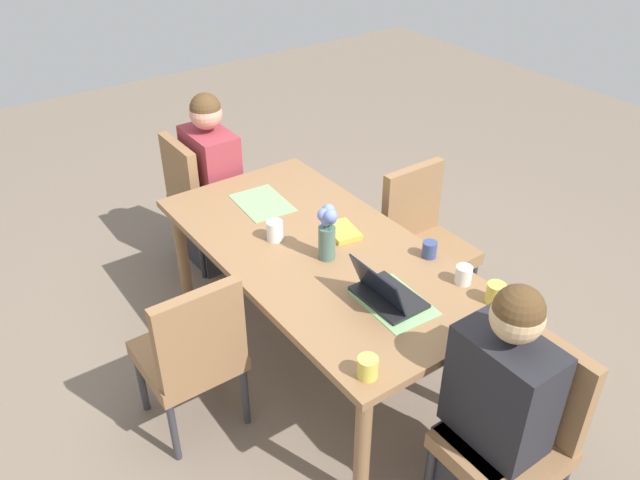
# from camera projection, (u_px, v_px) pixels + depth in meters

# --- Properties ---
(ground_plane) EXTENTS (10.00, 10.00, 0.00)m
(ground_plane) POSITION_uv_depth(u_px,v_px,m) (320.00, 355.00, 3.66)
(ground_plane) COLOR #756656
(dining_table) EXTENTS (1.89, 0.96, 0.74)m
(dining_table) POSITION_uv_depth(u_px,v_px,m) (320.00, 261.00, 3.30)
(dining_table) COLOR olive
(dining_table) RESTS_ON ground_plane
(chair_head_right_left_near) EXTENTS (0.44, 0.44, 0.90)m
(chair_head_right_left_near) POSITION_uv_depth(u_px,v_px,m) (518.00, 426.00, 2.60)
(chair_head_right_left_near) COLOR olive
(chair_head_right_left_near) RESTS_ON ground_plane
(person_head_right_left_near) EXTENTS (0.40, 0.36, 1.19)m
(person_head_right_left_near) POSITION_uv_depth(u_px,v_px,m) (495.00, 421.00, 2.59)
(person_head_right_left_near) COLOR #2D2D33
(person_head_right_left_near) RESTS_ON ground_plane
(chair_head_left_left_mid) EXTENTS (0.44, 0.44, 0.90)m
(chair_head_left_left_mid) POSITION_uv_depth(u_px,v_px,m) (200.00, 195.00, 4.20)
(chair_head_left_left_mid) COLOR olive
(chair_head_left_left_mid) RESTS_ON ground_plane
(person_head_left_left_mid) EXTENTS (0.40, 0.36, 1.19)m
(person_head_left_left_mid) POSITION_uv_depth(u_px,v_px,m) (214.00, 192.00, 4.19)
(person_head_left_left_mid) COLOR #2D2D33
(person_head_left_left_mid) RESTS_ON ground_plane
(chair_near_left_far) EXTENTS (0.44, 0.44, 0.90)m
(chair_near_left_far) POSITION_uv_depth(u_px,v_px,m) (193.00, 350.00, 2.97)
(chair_near_left_far) COLOR olive
(chair_near_left_far) RESTS_ON ground_plane
(chair_far_right_near) EXTENTS (0.44, 0.44, 0.90)m
(chair_far_right_near) POSITION_uv_depth(u_px,v_px,m) (423.00, 236.00, 3.80)
(chair_far_right_near) COLOR olive
(chair_far_right_near) RESTS_ON ground_plane
(flower_vase) EXTENTS (0.11, 0.09, 0.29)m
(flower_vase) POSITION_uv_depth(u_px,v_px,m) (327.00, 230.00, 3.10)
(flower_vase) COLOR #4C6B60
(flower_vase) RESTS_ON dining_table
(placemat_head_right_left_near) EXTENTS (0.37, 0.28, 0.00)m
(placemat_head_right_left_near) POSITION_uv_depth(u_px,v_px,m) (394.00, 303.00, 2.89)
(placemat_head_right_left_near) COLOR #7FAD70
(placemat_head_right_left_near) RESTS_ON dining_table
(placemat_head_left_left_mid) EXTENTS (0.38, 0.29, 0.00)m
(placemat_head_left_left_mid) POSITION_uv_depth(u_px,v_px,m) (262.00, 203.00, 3.64)
(placemat_head_left_left_mid) COLOR #7FAD70
(placemat_head_left_left_mid) RESTS_ON dining_table
(laptop_head_right_left_near) EXTENTS (0.32, 0.22, 0.20)m
(laptop_head_right_left_near) POSITION_uv_depth(u_px,v_px,m) (385.00, 293.00, 2.88)
(laptop_head_right_left_near) COLOR black
(laptop_head_right_left_near) RESTS_ON dining_table
(coffee_mug_near_left) EXTENTS (0.08, 0.08, 0.09)m
(coffee_mug_near_left) POSITION_uv_depth(u_px,v_px,m) (368.00, 367.00, 2.48)
(coffee_mug_near_left) COLOR #DBC64C
(coffee_mug_near_left) RESTS_ON dining_table
(coffee_mug_near_right) EXTENTS (0.09, 0.09, 0.11)m
(coffee_mug_near_right) POSITION_uv_depth(u_px,v_px,m) (275.00, 231.00, 3.30)
(coffee_mug_near_right) COLOR white
(coffee_mug_near_right) RESTS_ON dining_table
(coffee_mug_centre_left) EXTENTS (0.08, 0.08, 0.10)m
(coffee_mug_centre_left) POSITION_uv_depth(u_px,v_px,m) (495.00, 293.00, 2.87)
(coffee_mug_centre_left) COLOR #DBC64C
(coffee_mug_centre_left) RESTS_ON dining_table
(coffee_mug_centre_right) EXTENTS (0.08, 0.08, 0.09)m
(coffee_mug_centre_right) POSITION_uv_depth(u_px,v_px,m) (464.00, 275.00, 2.99)
(coffee_mug_centre_right) COLOR white
(coffee_mug_centre_right) RESTS_ON dining_table
(coffee_mug_far_left) EXTENTS (0.07, 0.07, 0.08)m
(coffee_mug_far_left) POSITION_uv_depth(u_px,v_px,m) (429.00, 249.00, 3.17)
(coffee_mug_far_left) COLOR #33477A
(coffee_mug_far_left) RESTS_ON dining_table
(book_red_cover) EXTENTS (0.22, 0.17, 0.03)m
(book_red_cover) POSITION_uv_depth(u_px,v_px,m) (342.00, 231.00, 3.37)
(book_red_cover) COLOR gold
(book_red_cover) RESTS_ON dining_table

